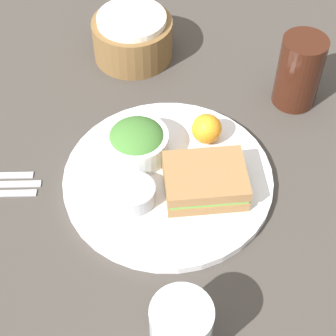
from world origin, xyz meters
The scene contains 9 objects.
ground_plane centered at (0.00, 0.00, 0.00)m, with size 4.00×4.00×0.00m, color #3D3833.
plate centered at (0.00, 0.00, 0.01)m, with size 0.33×0.33×0.01m, color silver.
sandwich centered at (0.06, -0.02, 0.04)m, with size 0.14×0.12×0.04m.
salad_bowl centered at (-0.05, 0.04, 0.04)m, with size 0.10×0.10×0.06m.
dressing_cup centered at (-0.05, -0.05, 0.03)m, with size 0.07×0.07×0.03m, color #99999E.
orange_wedge centered at (0.05, 0.08, 0.04)m, with size 0.05×0.05×0.05m, color orange.
drink_glass centered at (0.20, 0.21, 0.07)m, with size 0.08×0.08×0.13m, color #38190F.
bread_basket centered at (-0.10, 0.31, 0.04)m, with size 0.15×0.15×0.09m.
water_glass centered at (0.04, -0.26, 0.05)m, with size 0.08×0.08×0.09m, color silver.
Camera 1 is at (0.06, -0.55, 0.70)m, focal length 60.00 mm.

